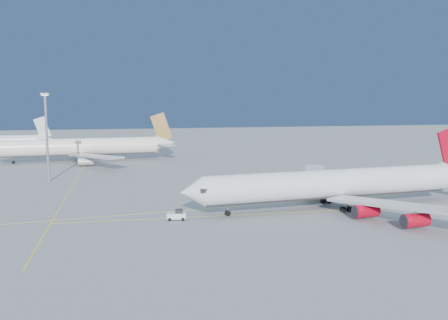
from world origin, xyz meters
TOP-DOWN VIEW (x-y plane):
  - ground at (0.00, 0.00)m, footprint 500.00×500.00m
  - taxiway_lines at (-14.71, 6.34)m, footprint 118.86×140.00m
  - airliner_virgin at (20.42, -11.31)m, footprint 70.97×63.34m
  - airliner_etihad at (-40.90, 77.23)m, footprint 68.91×63.50m
  - pushback_tug at (-15.65, -15.62)m, footprint 3.96×2.70m
  - light_mast at (-47.43, 35.26)m, footprint 2.18×2.18m

SIDE VIEW (x-z plane):
  - ground at x=0.00m, z-range 0.00..0.00m
  - taxiway_lines at x=-14.71m, z-range 0.00..0.02m
  - pushback_tug at x=-15.65m, z-range -0.08..2.03m
  - airliner_virgin at x=20.42m, z-range -3.48..14.04m
  - airliner_etihad at x=-40.90m, z-range -3.52..14.46m
  - light_mast at x=-47.43m, z-range 2.27..27.45m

